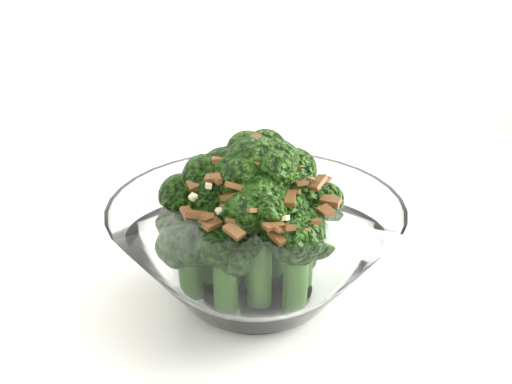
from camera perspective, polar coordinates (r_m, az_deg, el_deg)
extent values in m
cube|color=white|center=(0.60, -9.49, -7.41)|extent=(1.40, 1.16, 0.04)
cylinder|color=white|center=(0.54, 0.00, -8.32)|extent=(0.09, 0.09, 0.01)
cylinder|color=#285316|center=(0.52, 3.67, -4.84)|extent=(0.02, 0.02, 0.06)
sphere|color=#224B0E|center=(0.51, 3.79, -1.06)|extent=(0.04, 0.04, 0.04)
cylinder|color=#285316|center=(0.50, -2.44, -7.20)|extent=(0.02, 0.02, 0.05)
sphere|color=#224B0E|center=(0.48, -2.51, -3.74)|extent=(0.04, 0.04, 0.04)
cylinder|color=#285316|center=(0.53, 1.33, -3.05)|extent=(0.02, 0.02, 0.07)
sphere|color=#224B0E|center=(0.51, 1.38, 1.80)|extent=(0.05, 0.05, 0.05)
cylinder|color=#285316|center=(0.50, 3.18, -7.10)|extent=(0.02, 0.02, 0.05)
sphere|color=#224B0E|center=(0.48, 3.28, -3.48)|extent=(0.04, 0.04, 0.04)
cylinder|color=#285316|center=(0.51, -5.25, -6.65)|extent=(0.02, 0.02, 0.04)
sphere|color=#224B0E|center=(0.50, -5.38, -3.78)|extent=(0.04, 0.04, 0.04)
cylinder|color=#285316|center=(0.52, -2.20, -3.85)|extent=(0.02, 0.02, 0.07)
sphere|color=#224B0E|center=(0.50, -2.29, 0.97)|extent=(0.05, 0.05, 0.05)
cylinder|color=#285316|center=(0.53, -3.77, -4.58)|extent=(0.02, 0.02, 0.05)
sphere|color=#224B0E|center=(0.51, -3.89, -0.94)|extent=(0.04, 0.04, 0.04)
cylinder|color=#285316|center=(0.50, 0.28, -5.74)|extent=(0.02, 0.02, 0.07)
sphere|color=#224B0E|center=(0.47, 0.29, -0.99)|extent=(0.04, 0.04, 0.04)
cylinder|color=#285316|center=(0.51, 0.00, -3.78)|extent=(0.02, 0.02, 0.08)
sphere|color=#224B0E|center=(0.49, 0.00, 1.69)|extent=(0.05, 0.05, 0.05)
cylinder|color=#285316|center=(0.56, 0.04, -3.43)|extent=(0.02, 0.02, 0.04)
sphere|color=#224B0E|center=(0.55, 0.04, -0.60)|extent=(0.04, 0.04, 0.04)
cylinder|color=#285316|center=(0.55, 4.16, -4.02)|extent=(0.02, 0.02, 0.04)
sphere|color=#224B0E|center=(0.54, 4.25, -1.25)|extent=(0.04, 0.04, 0.04)
cube|color=brown|center=(0.55, -0.51, 2.08)|extent=(0.02, 0.01, 0.01)
cube|color=brown|center=(0.47, 5.61, -1.51)|extent=(0.01, 0.01, 0.01)
cube|color=brown|center=(0.54, -0.77, 2.32)|extent=(0.02, 0.01, 0.01)
cube|color=brown|center=(0.53, -3.49, 1.64)|extent=(0.01, 0.02, 0.01)
cube|color=brown|center=(0.49, 0.26, 4.03)|extent=(0.01, 0.01, 0.00)
cube|color=brown|center=(0.46, -1.99, -1.27)|extent=(0.01, 0.01, 0.01)
cube|color=brown|center=(0.51, 3.25, 2.40)|extent=(0.01, 0.01, 0.01)
cube|color=brown|center=(0.45, -1.78, -3.14)|extent=(0.01, 0.02, 0.01)
cube|color=brown|center=(0.46, 0.13, -0.77)|extent=(0.01, 0.01, 0.01)
cube|color=brown|center=(0.53, -2.30, 2.72)|extent=(0.01, 0.01, 0.01)
cube|color=brown|center=(0.46, -3.52, -2.59)|extent=(0.01, 0.01, 0.01)
cube|color=brown|center=(0.48, -3.21, 1.16)|extent=(0.02, 0.01, 0.01)
cube|color=brown|center=(0.48, -0.29, 4.15)|extent=(0.01, 0.01, 0.01)
cube|color=brown|center=(0.45, 1.54, -2.81)|extent=(0.01, 0.01, 0.01)
cube|color=brown|center=(0.46, -1.81, -2.09)|extent=(0.01, 0.01, 0.00)
cube|color=brown|center=(0.46, -2.22, -0.40)|extent=(0.01, 0.02, 0.01)
cube|color=brown|center=(0.47, 4.71, -2.29)|extent=(0.01, 0.01, 0.01)
cube|color=brown|center=(0.53, -4.84, 1.55)|extent=(0.02, 0.01, 0.01)
cube|color=brown|center=(0.48, -0.35, 4.12)|extent=(0.02, 0.02, 0.01)
cube|color=brown|center=(0.54, -3.64, 1.60)|extent=(0.02, 0.01, 0.00)
cube|color=brown|center=(0.49, -2.90, 2.57)|extent=(0.01, 0.01, 0.00)
cube|color=brown|center=(0.47, -0.13, 2.31)|extent=(0.01, 0.01, 0.00)
cube|color=brown|center=(0.55, -1.57, 1.78)|extent=(0.01, 0.01, 0.00)
cube|color=brown|center=(0.52, -1.69, 2.68)|extent=(0.01, 0.02, 0.01)
cube|color=brown|center=(0.45, 2.61, -2.84)|extent=(0.01, 0.01, 0.01)
cube|color=brown|center=(0.46, -1.56, 0.45)|extent=(0.02, 0.01, 0.01)
cube|color=brown|center=(0.47, -5.50, -1.70)|extent=(0.01, 0.01, 0.01)
cube|color=brown|center=(0.46, -3.89, -2.25)|extent=(0.01, 0.02, 0.01)
cube|color=brown|center=(0.51, -4.20, 1.63)|extent=(0.01, 0.01, 0.01)
cube|color=brown|center=(0.46, -4.07, -1.93)|extent=(0.01, 0.02, 0.01)
cube|color=brown|center=(0.45, 1.41, -2.69)|extent=(0.02, 0.01, 0.00)
cube|color=brown|center=(0.47, -2.94, 0.99)|extent=(0.01, 0.01, 0.01)
cube|color=brown|center=(0.50, 3.14, 2.18)|extent=(0.01, 0.01, 0.01)
cube|color=brown|center=(0.47, 3.58, 0.70)|extent=(0.01, 0.02, 0.01)
cube|color=brown|center=(0.46, 1.24, -1.86)|extent=(0.01, 0.01, 0.01)
cube|color=brown|center=(0.55, 0.38, 2.15)|extent=(0.02, 0.01, 0.00)
cube|color=brown|center=(0.45, -0.65, -1.49)|extent=(0.01, 0.01, 0.01)
cube|color=brown|center=(0.47, 1.54, 1.96)|extent=(0.01, 0.01, 0.00)
cube|color=brown|center=(0.52, 5.45, 0.85)|extent=(0.01, 0.01, 0.00)
cube|color=brown|center=(0.49, 4.64, 0.89)|extent=(0.01, 0.02, 0.01)
cube|color=brown|center=(0.50, -1.13, 3.77)|extent=(0.01, 0.01, 0.01)
cube|color=brown|center=(0.47, -4.83, -1.80)|extent=(0.02, 0.01, 0.01)
cube|color=brown|center=(0.49, -4.73, 0.71)|extent=(0.02, 0.01, 0.01)
cube|color=brown|center=(0.49, 4.99, 0.75)|extent=(0.02, 0.02, 0.01)
cube|color=brown|center=(0.52, -3.61, 2.19)|extent=(0.02, 0.02, 0.01)
cube|color=brown|center=(0.46, 2.74, -0.51)|extent=(0.01, 0.01, 0.01)
cube|color=brown|center=(0.47, 2.74, 0.06)|extent=(0.01, 0.01, 0.01)
cube|color=brown|center=(0.50, -4.39, 1.52)|extent=(0.01, 0.02, 0.01)
cube|color=brown|center=(0.45, 1.78, -3.57)|extent=(0.01, 0.02, 0.01)
cube|color=brown|center=(0.52, 1.90, 3.04)|extent=(0.01, 0.01, 0.01)
cube|color=brown|center=(0.46, 4.18, -3.02)|extent=(0.02, 0.01, 0.01)
cube|color=brown|center=(0.49, 5.99, -0.70)|extent=(0.02, 0.01, 0.01)
cube|color=beige|center=(0.45, 2.35, -2.09)|extent=(0.01, 0.01, 0.01)
cube|color=beige|center=(0.45, 1.92, -3.08)|extent=(0.01, 0.01, 0.00)
cube|color=beige|center=(0.53, -3.42, 1.99)|extent=(0.00, 0.00, 0.00)
cube|color=beige|center=(0.46, 0.91, -0.65)|extent=(0.00, 0.00, 0.00)
cube|color=beige|center=(0.51, -3.88, 2.34)|extent=(0.01, 0.01, 0.00)
cube|color=beige|center=(0.52, 1.48, 3.12)|extent=(0.00, 0.00, 0.00)
cube|color=beige|center=(0.46, -2.96, -1.52)|extent=(0.01, 0.01, 0.00)
cube|color=beige|center=(0.47, -3.82, 0.49)|extent=(0.00, 0.00, 0.00)
cube|color=beige|center=(0.53, -1.15, 2.84)|extent=(0.00, 0.00, 0.00)
cube|color=beige|center=(0.51, 1.80, 2.88)|extent=(0.00, 0.01, 0.00)
cube|color=beige|center=(0.48, -4.91, -0.37)|extent=(0.00, 0.00, 0.00)
cube|color=beige|center=(0.45, 1.16, -2.41)|extent=(0.01, 0.01, 0.00)
cube|color=beige|center=(0.53, 4.05, 2.01)|extent=(0.01, 0.01, 0.00)
cube|color=beige|center=(0.50, -5.47, 0.77)|extent=(0.01, 0.01, 0.01)
cube|color=beige|center=(0.48, -5.06, -0.40)|extent=(0.01, 0.01, 0.01)
cube|color=beige|center=(0.51, -4.41, 1.76)|extent=(0.01, 0.01, 0.01)
cube|color=beige|center=(0.48, 1.35, 3.34)|extent=(0.00, 0.00, 0.00)
cube|color=beige|center=(0.53, -2.65, 2.46)|extent=(0.00, 0.00, 0.00)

